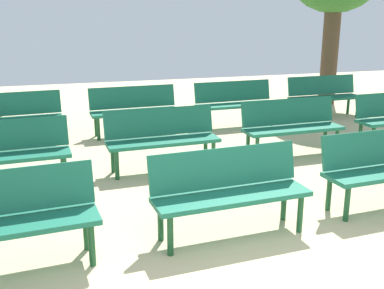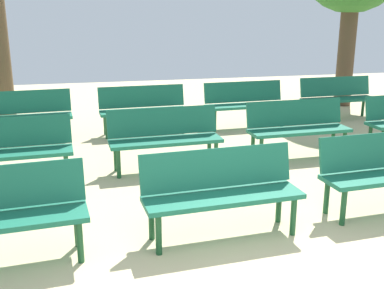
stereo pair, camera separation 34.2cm
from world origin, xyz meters
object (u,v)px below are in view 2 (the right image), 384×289
(bench_r1_c1, at_px, (9,147))
(bench_r1_c2, at_px, (165,135))
(tree_2, at_px, (0,61))
(bench_r2_c4, at_px, (338,95))
(bench_r2_c1, at_px, (24,113))
(bench_r2_c3, at_px, (245,101))
(bench_r1_c3, at_px, (298,125))
(bench_r0_c2, at_px, (221,188))
(bench_r2_c2, at_px, (143,107))

(bench_r1_c1, distance_m, bench_r1_c2, 2.09)
(tree_2, bearing_deg, bench_r2_c4, -12.12)
(bench_r2_c1, xyz_separation_m, bench_r2_c3, (4.10, 0.13, 0.00))
(bench_r2_c1, distance_m, tree_2, 2.01)
(bench_r1_c2, xyz_separation_m, bench_r2_c4, (4.11, 2.36, 0.00))
(bench_r1_c3, bearing_deg, bench_r0_c2, -131.98)
(bench_r1_c2, distance_m, bench_r2_c2, 2.10)
(bench_r1_c2, height_order, bench_r2_c2, same)
(bench_r1_c1, height_order, bench_r2_c4, same)
(bench_r2_c2, height_order, bench_r2_c3, same)
(bench_r0_c2, height_order, bench_r1_c3, same)
(bench_r2_c1, distance_m, bench_r2_c2, 2.08)
(bench_r0_c2, distance_m, bench_r1_c1, 3.04)
(bench_r0_c2, distance_m, bench_r1_c3, 3.00)
(bench_r2_c2, distance_m, bench_r2_c4, 4.15)
(bench_r1_c1, height_order, bench_r2_c2, same)
(bench_r2_c2, xyz_separation_m, bench_r2_c4, (4.14, 0.25, 0.00))
(bench_r2_c3, relative_size, bench_r2_c4, 1.00)
(bench_r0_c2, height_order, bench_r1_c1, same)
(bench_r1_c2, distance_m, bench_r2_c3, 2.95)
(bench_r0_c2, distance_m, bench_r2_c1, 4.80)
(bench_r0_c2, distance_m, bench_r2_c2, 4.29)
(bench_r1_c3, distance_m, bench_r2_c2, 2.93)
(tree_2, bearing_deg, bench_r2_c3, -19.39)
(bench_r1_c3, relative_size, bench_r2_c2, 1.00)
(bench_r2_c4, xyz_separation_m, tree_2, (-6.79, 1.46, 0.74))
(bench_r2_c1, xyz_separation_m, bench_r2_c2, (2.08, 0.07, 0.00))
(bench_r1_c3, xyz_separation_m, bench_r2_c4, (2.00, 2.25, 0.00))
(bench_r1_c1, relative_size, bench_r2_c1, 1.00)
(bench_r1_c3, relative_size, tree_2, 0.65)
(bench_r2_c2, bearing_deg, bench_r1_c1, -134.34)
(bench_r2_c3, bearing_deg, bench_r2_c1, 179.64)
(bench_r2_c1, height_order, bench_r2_c4, same)
(bench_r1_c1, relative_size, tree_2, 0.65)
(bench_r2_c2, bearing_deg, bench_r1_c2, -91.19)
(bench_r0_c2, xyz_separation_m, bench_r1_c2, (-0.18, 2.18, 0.00))
(tree_2, bearing_deg, bench_r1_c3, -37.68)
(bench_r2_c1, xyz_separation_m, tree_2, (-0.57, 1.78, 0.74))
(bench_r1_c1, relative_size, bench_r1_c3, 1.00)
(bench_r1_c3, xyz_separation_m, bench_r2_c3, (-0.12, 2.06, 0.00))
(bench_r0_c2, bearing_deg, bench_r1_c1, 134.72)
(bench_r0_c2, relative_size, bench_r1_c2, 1.00)
(bench_r1_c1, height_order, bench_r2_c3, same)
(bench_r1_c3, bearing_deg, tree_2, 140.56)
(bench_r1_c1, xyz_separation_m, tree_2, (-0.59, 3.96, 0.74))
(bench_r2_c3, bearing_deg, bench_r2_c2, 179.69)
(bench_r0_c2, xyz_separation_m, bench_r2_c4, (3.94, 4.54, 0.00))
(bench_r2_c2, bearing_deg, bench_r0_c2, -89.17)
(bench_r2_c4, bearing_deg, bench_r2_c2, -177.76)
(bench_r2_c4, bearing_deg, bench_r2_c1, -178.32)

